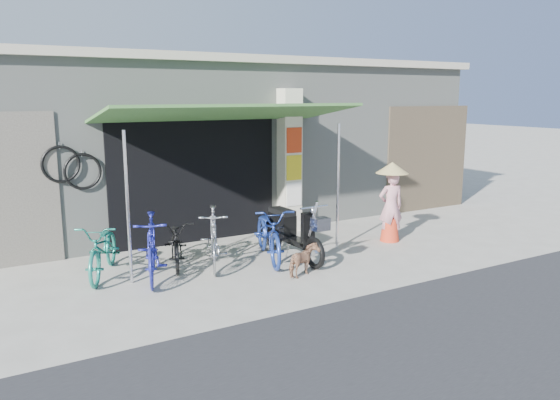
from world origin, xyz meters
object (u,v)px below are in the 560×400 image
bike_navy (269,233)px  bike_teal (104,249)px  street_dog (304,261)px  nun (391,202)px  bike_silver (213,237)px  moped (291,232)px  bike_black (176,242)px  bike_blue (152,248)px

bike_navy → bike_teal: bearing=-174.0°
bike_teal → street_dog: bearing=-5.7°
bike_teal → nun: 5.46m
bike_silver → street_dog: 1.61m
bike_silver → moped: bearing=11.5°
bike_teal → bike_black: 1.20m
bike_teal → moped: bearing=12.4°
bike_teal → street_dog: bike_teal is taller
bike_silver → nun: bearing=18.9°
street_dog → bike_navy: bearing=-22.7°
bike_black → nun: bearing=9.5°
bike_teal → nun: (5.42, -0.64, 0.35)m
street_dog → moped: size_ratio=0.32×
bike_teal → nun: nun is taller
bike_black → bike_silver: bike_silver is taller
bike_blue → moped: 2.48m
bike_silver → bike_navy: (0.99, -0.14, -0.01)m
bike_blue → moped: (2.48, -0.12, -0.03)m
bike_blue → street_dog: bearing=-8.0°
bike_navy → moped: size_ratio=0.99×
bike_black → nun: (4.22, -0.59, 0.38)m
bike_silver → moped: size_ratio=0.88×
bike_blue → bike_silver: (1.10, 0.14, -0.01)m
bike_navy → street_dog: 1.09m
bike_silver → moped: 1.40m
bike_blue → street_dog: bike_blue is taller
bike_black → moped: bearing=-0.6°
bike_teal → bike_silver: size_ratio=1.03×
bike_teal → bike_silver: bike_silver is taller
bike_teal → bike_silver: (1.73, -0.40, 0.05)m
bike_blue → moped: size_ratio=0.91×
bike_blue → bike_teal: bearing=157.2°
bike_navy → nun: (2.70, -0.09, 0.31)m
bike_black → street_dog: bike_black is taller
bike_teal → nun: bearing=17.9°
bike_silver → bike_navy: bike_silver is taller
bike_black → nun: size_ratio=1.01×
bike_navy → nun: 2.72m
bike_navy → nun: nun is taller
bike_navy → moped: bearing=-0.5°
bike_silver → nun: nun is taller
bike_blue → bike_black: (0.57, 0.50, -0.10)m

